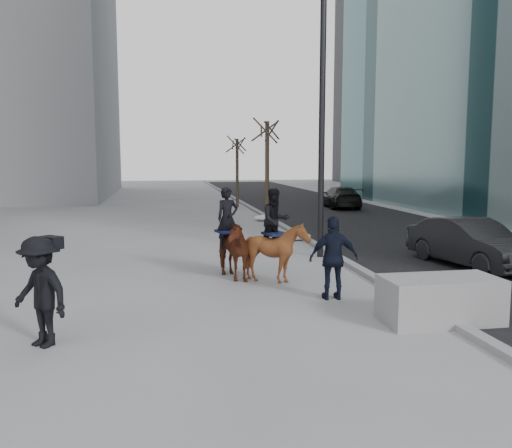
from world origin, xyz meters
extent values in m
plane|color=gray|center=(0.00, 0.00, 0.00)|extent=(120.00, 120.00, 0.00)
cube|color=black|center=(7.00, 10.00, 0.01)|extent=(8.00, 90.00, 0.01)
cube|color=gray|center=(3.00, 10.00, 0.06)|extent=(0.25, 90.00, 0.12)
cube|color=gray|center=(2.87, -1.74, 0.42)|extent=(2.09, 1.05, 0.83)
imported|color=black|center=(6.22, 2.79, 0.66)|extent=(2.03, 4.18, 1.32)
imported|color=black|center=(8.28, 19.98, 0.64)|extent=(2.12, 4.52, 1.27)
imported|color=#4A1B0E|center=(-0.47, 2.47, 0.73)|extent=(1.28, 1.89, 1.46)
imported|color=black|center=(-0.47, 2.62, 1.48)|extent=(0.64, 0.52, 1.53)
cube|color=#0F1039|center=(-0.47, 2.62, 1.15)|extent=(0.63, 0.68, 0.06)
imported|color=#4D2C0F|center=(0.61, 1.88, 0.73)|extent=(1.50, 1.60, 1.46)
imported|color=black|center=(0.61, 2.03, 1.47)|extent=(0.87, 0.76, 1.53)
cube|color=#0E1534|center=(0.61, 2.03, 1.15)|extent=(0.61, 0.67, 0.06)
imported|color=black|center=(1.47, 0.14, 0.88)|extent=(1.05, 0.49, 1.75)
cylinder|color=orange|center=(1.42, 0.69, 1.15)|extent=(0.04, 0.18, 0.07)
imported|color=black|center=(-3.96, -1.82, 0.88)|extent=(1.28, 1.24, 1.75)
cube|color=black|center=(-3.81, -1.57, 1.62)|extent=(0.42, 0.40, 0.20)
cylinder|color=black|center=(2.60, 4.93, 4.50)|extent=(0.18, 0.18, 9.00)
ellipsoid|color=white|center=(2.70, -1.64, 0.15)|extent=(1.14, 0.73, 0.29)
ellipsoid|color=white|center=(2.70, 8.24, 0.14)|extent=(1.07, 0.68, 0.27)
ellipsoid|color=white|center=(2.70, 14.28, 0.14)|extent=(1.11, 0.71, 0.28)
camera|label=1|loc=(-2.03, -10.56, 2.98)|focal=38.00mm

